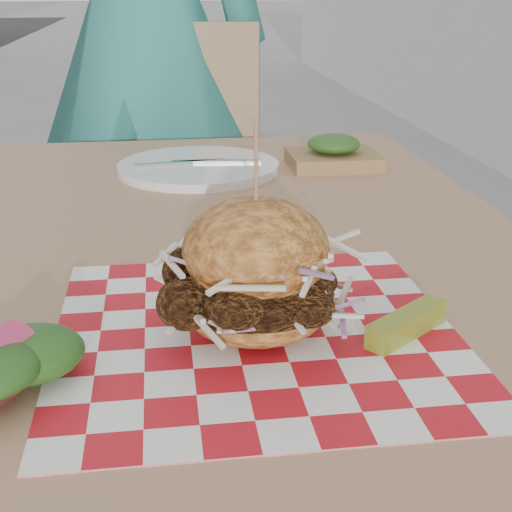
# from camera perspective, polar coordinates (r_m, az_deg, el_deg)

# --- Properties ---
(diner) EXTENTS (0.77, 0.63, 1.82)m
(diner) POSITION_cam_1_polar(r_m,az_deg,el_deg) (1.99, -9.03, 17.05)
(diner) COLOR teal
(diner) RESTS_ON ground
(patio_table) EXTENTS (0.80, 1.20, 0.75)m
(patio_table) POSITION_cam_1_polar(r_m,az_deg,el_deg) (0.91, -3.15, -3.33)
(patio_table) COLOR tan
(patio_table) RESTS_ON ground
(patio_chair) EXTENTS (0.50, 0.51, 0.95)m
(patio_chair) POSITION_cam_1_polar(r_m,az_deg,el_deg) (1.90, -5.08, 5.95)
(patio_chair) COLOR tan
(patio_chair) RESTS_ON ground
(paper_liner) EXTENTS (0.36, 0.36, 0.00)m
(paper_liner) POSITION_cam_1_polar(r_m,az_deg,el_deg) (0.65, 0.00, -6.08)
(paper_liner) COLOR red
(paper_liner) RESTS_ON patio_table
(sandwich) EXTENTS (0.17, 0.17, 0.19)m
(sandwich) POSITION_cam_1_polar(r_m,az_deg,el_deg) (0.63, 0.00, -1.62)
(sandwich) COLOR #D2843B
(sandwich) RESTS_ON paper_liner
(pickle_spear) EXTENTS (0.09, 0.07, 0.02)m
(pickle_spear) POSITION_cam_1_polar(r_m,az_deg,el_deg) (0.65, 11.97, -5.34)
(pickle_spear) COLOR olive
(pickle_spear) RESTS_ON paper_liner
(place_setting) EXTENTS (0.27, 0.27, 0.02)m
(place_setting) POSITION_cam_1_polar(r_m,az_deg,el_deg) (1.20, -4.63, 7.09)
(place_setting) COLOR white
(place_setting) RESTS_ON patio_table
(kraft_tray) EXTENTS (0.15, 0.12, 0.06)m
(kraft_tray) POSITION_cam_1_polar(r_m,az_deg,el_deg) (1.23, 6.21, 8.13)
(kraft_tray) COLOR olive
(kraft_tray) RESTS_ON patio_table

